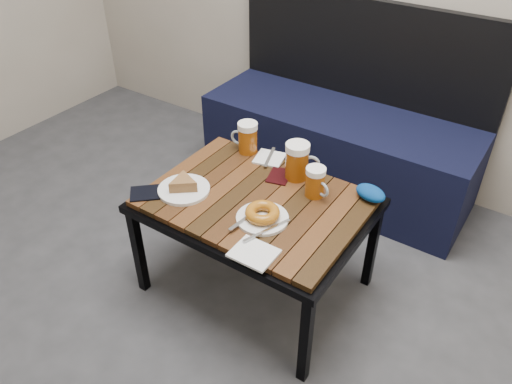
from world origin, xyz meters
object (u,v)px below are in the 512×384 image
Objects in this scene: cafe_table at (256,207)px; passport_burgundy at (279,176)px; knit_pouch at (371,193)px; beer_mug_right at (315,182)px; passport_navy at (148,193)px; bench at (340,141)px; beer_mug_left at (247,137)px; beer_mug_centre at (298,161)px; plate_bagel at (262,215)px; plate_pie at (184,186)px.

passport_burgundy is (-0.00, 0.17, 0.05)m from cafe_table.
knit_pouch reaches higher than cafe_table.
beer_mug_right is 0.90× the size of passport_navy.
bench is 12.11× the size of passport_burgundy.
beer_mug_left reaches higher than knit_pouch.
beer_mug_centre reaches higher than passport_burgundy.
plate_bagel is (0.15, -0.98, 0.22)m from bench.
beer_mug_right is (0.12, -0.07, -0.02)m from beer_mug_centre.
cafe_table is 6.87× the size of knit_pouch.
bench is 0.82m from beer_mug_right.
plate_bagel is at bearing 60.98° from passport_navy.
bench reaches higher than cafe_table.
plate_pie is (-0.26, -0.12, 0.07)m from cafe_table.
knit_pouch is (0.36, 0.24, 0.07)m from cafe_table.
bench is at bearing 93.89° from cafe_table.
passport_burgundy is (-0.18, 0.03, -0.06)m from beer_mug_right.
passport_burgundy is (0.25, 0.29, -0.02)m from plate_pie.
beer_mug_right reaches higher than knit_pouch.
beer_mug_right is (0.39, -0.12, -0.01)m from beer_mug_left.
knit_pouch is (0.27, 0.33, 0.01)m from plate_bagel.
beer_mug_right is 0.50× the size of plate_bagel.
passport_burgundy is at bearing 93.75° from passport_navy.
beer_mug_left reaches higher than passport_burgundy.
knit_pouch reaches higher than passport_burgundy.
passport_navy is (-0.14, -0.47, -0.07)m from beer_mug_left.
passport_navy is (-0.36, -0.21, 0.05)m from cafe_table.
beer_mug_left is 0.49m from passport_navy.
cafe_table is 0.15m from plate_bagel.
beer_mug_left reaches higher than cafe_table.
passport_burgundy is at bearing 109.29° from plate_bagel.
bench is 9.14× the size of beer_mug_centre.
beer_mug_left is 0.47m from plate_bagel.
passport_burgundy is (0.36, 0.38, -0.00)m from passport_navy.
plate_pie is (-0.04, -0.38, -0.05)m from beer_mug_left.
passport_burgundy is (-0.09, 0.27, -0.02)m from plate_bagel.
beer_mug_right reaches higher than plate_pie.
beer_mug_right is at bearing 70.35° from plate_bagel.
plate_pie is 1.49× the size of passport_navy.
plate_bagel is (0.09, -0.10, 0.07)m from cafe_table.
beer_mug_right is at bearing 156.18° from beer_mug_left.
cafe_table is 0.44m from knit_pouch.
beer_mug_right is at bearing -25.20° from passport_burgundy.
beer_mug_centre reaches higher than knit_pouch.
beer_mug_left is 0.89× the size of beer_mug_centre.
beer_mug_left is at bearing 136.37° from beer_mug_centre.
beer_mug_centre is 0.14m from beer_mug_right.
beer_mug_centre reaches higher than beer_mug_right.
plate_pie reaches higher than knit_pouch.
beer_mug_left is at bearing 84.46° from plate_pie.
bench reaches higher than knit_pouch.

